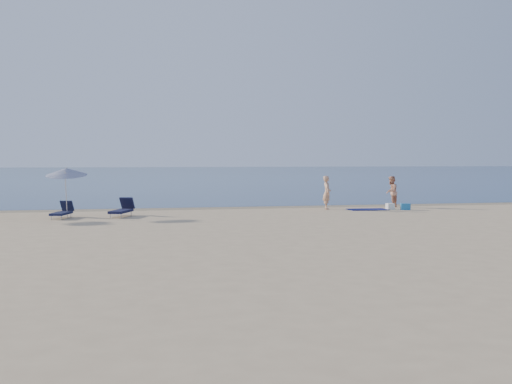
% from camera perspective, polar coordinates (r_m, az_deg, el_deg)
% --- Properties ---
extents(ground, '(160.00, 160.00, 0.00)m').
position_cam_1_polar(ground, '(15.87, 17.68, -6.52)').
color(ground, tan).
rests_on(ground, ground).
extents(sea, '(240.00, 160.00, 0.01)m').
position_cam_1_polar(sea, '(113.88, -8.13, 1.67)').
color(sea, '#0C2548').
rests_on(sea, ground).
extents(wet_sand_strip, '(240.00, 1.60, 0.00)m').
position_cam_1_polar(wet_sand_strip, '(33.99, 1.24, -1.36)').
color(wet_sand_strip, '#847254').
rests_on(wet_sand_strip, ground).
extents(person_left, '(0.51, 0.68, 1.71)m').
position_cam_1_polar(person_left, '(32.72, 6.32, -0.05)').
color(person_left, tan).
rests_on(person_left, ground).
extents(person_right, '(1.00, 1.01, 1.65)m').
position_cam_1_polar(person_right, '(34.69, 11.94, 0.03)').
color(person_right, tan).
rests_on(person_right, ground).
extents(beach_towel, '(1.96, 1.12, 0.03)m').
position_cam_1_polar(beach_towel, '(32.81, 9.87, -1.54)').
color(beach_towel, '#0F124D').
rests_on(beach_towel, ground).
extents(white_bag, '(0.38, 0.33, 0.31)m').
position_cam_1_polar(white_bag, '(33.18, 11.84, -1.26)').
color(white_bag, white).
rests_on(white_bag, ground).
extents(blue_cooler, '(0.53, 0.43, 0.33)m').
position_cam_1_polar(blue_cooler, '(33.08, 13.14, -1.28)').
color(blue_cooler, '#206FAF').
rests_on(blue_cooler, ground).
extents(umbrella_near, '(2.02, 2.04, 2.34)m').
position_cam_1_polar(umbrella_near, '(29.35, -16.50, 1.74)').
color(umbrella_near, silver).
rests_on(umbrella_near, ground).
extents(lounger_left, '(0.95, 1.74, 0.73)m').
position_cam_1_polar(lounger_left, '(29.03, -16.84, -1.71)').
color(lounger_left, '#151A39').
rests_on(lounger_left, ground).
extents(lounger_right, '(1.21, 1.97, 0.83)m').
position_cam_1_polar(lounger_right, '(29.16, -11.82, -1.56)').
color(lounger_right, '#131535').
rests_on(lounger_right, ground).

